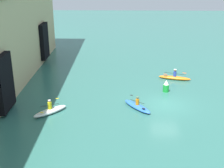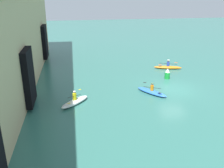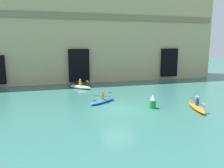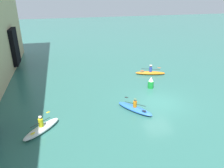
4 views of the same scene
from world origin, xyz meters
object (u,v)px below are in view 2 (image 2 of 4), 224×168
kayak_blue (152,92)px  marker_buoy (167,74)px  kayak_orange (168,67)px  kayak_white (75,101)px

kayak_blue → marker_buoy: 4.81m
kayak_orange → kayak_white: (-8.39, 11.52, 0.01)m
kayak_white → marker_buoy: size_ratio=2.33×
kayak_blue → marker_buoy: bearing=106.1°
kayak_blue → kayak_orange: bearing=112.9°
kayak_orange → kayak_blue: (-7.21, 4.32, -0.04)m
kayak_orange → kayak_blue: 8.40m
kayak_orange → kayak_white: kayak_white is taller
kayak_orange → marker_buoy: marker_buoy is taller
kayak_orange → kayak_white: bearing=-128.3°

